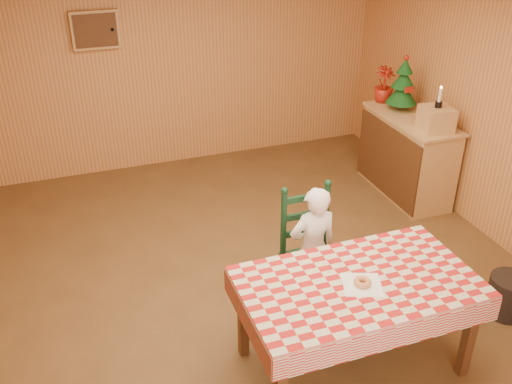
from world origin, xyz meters
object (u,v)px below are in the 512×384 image
(seated_child, at_px, (313,249))
(ladder_chair, at_px, (309,251))
(christmas_tree, at_px, (403,85))
(storage_bin, at_px, (508,296))
(dining_table, at_px, (358,290))
(crate, at_px, (436,119))
(shelf_unit, at_px, (406,156))

(seated_child, bearing_deg, ladder_chair, -90.00)
(christmas_tree, bearing_deg, storage_bin, -98.47)
(dining_table, height_order, ladder_chair, ladder_chair)
(christmas_tree, bearing_deg, crate, -90.00)
(shelf_unit, bearing_deg, crate, -88.77)
(crate, bearing_deg, dining_table, -135.97)
(ladder_chair, bearing_deg, storage_bin, -25.51)
(ladder_chair, xyz_separation_m, crate, (1.85, 1.00, 0.55))
(ladder_chair, relative_size, shelf_unit, 0.87)
(seated_child, distance_m, storage_bin, 1.68)
(ladder_chair, bearing_deg, shelf_unit, 37.28)
(seated_child, xyz_separation_m, crate, (1.85, 1.06, 0.49))
(seated_child, bearing_deg, dining_table, 90.00)
(ladder_chair, xyz_separation_m, shelf_unit, (1.84, 1.40, -0.04))
(shelf_unit, distance_m, crate, 0.71)
(dining_table, distance_m, crate, 2.60)
(shelf_unit, xyz_separation_m, christmas_tree, (0.01, 0.25, 0.74))
(shelf_unit, height_order, storage_bin, shelf_unit)
(seated_child, height_order, christmas_tree, christmas_tree)
(seated_child, bearing_deg, crate, -150.21)
(shelf_unit, xyz_separation_m, crate, (0.01, -0.40, 0.59))
(dining_table, height_order, shelf_unit, shelf_unit)
(dining_table, height_order, crate, crate)
(seated_child, distance_m, christmas_tree, 2.60)
(seated_child, bearing_deg, christmas_tree, -137.28)
(crate, distance_m, christmas_tree, 0.67)
(crate, height_order, christmas_tree, christmas_tree)
(ladder_chair, xyz_separation_m, storage_bin, (1.50, -0.72, -0.33))
(dining_table, bearing_deg, storage_bin, 2.74)
(dining_table, distance_m, shelf_unit, 2.87)
(dining_table, bearing_deg, seated_child, 90.00)
(dining_table, relative_size, ladder_chair, 1.53)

